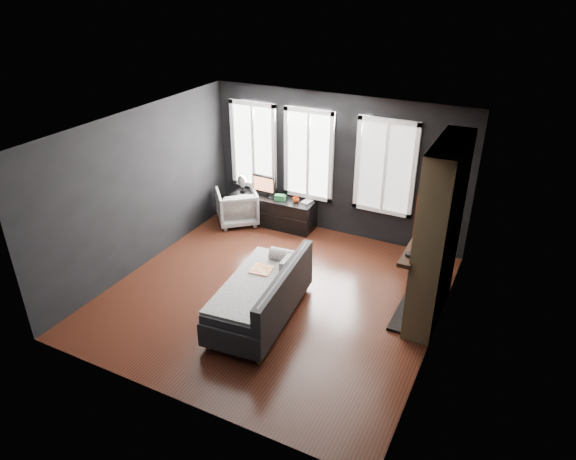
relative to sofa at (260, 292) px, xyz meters
The scene contains 18 objects.
floor 0.75m from the sofa, 98.85° to the left, with size 5.00×5.00×0.00m, color black.
ceiling 2.34m from the sofa, 98.85° to the left, with size 5.00×5.00×0.00m, color white.
wall_back 3.23m from the sofa, 91.73° to the left, with size 5.00×0.02×2.70m, color black.
wall_left 2.81m from the sofa, 166.97° to the left, with size 0.02×5.00×2.70m, color black.
wall_right 2.64m from the sofa, 14.00° to the left, with size 0.02×5.00×2.70m, color black.
windows 3.66m from the sofa, 100.07° to the left, with size 4.00×0.16×1.76m, color white, non-canonical shape.
fireplace 2.67m from the sofa, 28.54° to the left, with size 0.70×1.62×2.70m, color #93724C, non-canonical shape.
sofa is the anchor object (origin of this frame).
stripe_pillow 0.55m from the sofa, 69.42° to the left, with size 0.08×0.33×0.33m, color gray.
armchair 3.23m from the sofa, 127.75° to the left, with size 0.77×0.72×0.79m, color white.
media_console 3.12m from the sofa, 114.48° to the left, with size 1.71×0.54×0.59m, color black, non-canonical shape.
monitor 3.25m from the sofa, 117.92° to the left, with size 0.52×0.11×0.47m, color black, non-canonical shape.
desk_fan 3.46m from the sofa, 125.27° to the left, with size 0.24×0.24×0.35m, color #9A9A9A, non-canonical shape.
mug 2.93m from the sofa, 105.64° to the left, with size 0.13×0.10×0.13m, color #DD4613.
book 3.01m from the sofa, 103.12° to the left, with size 0.16×0.02×0.22m, color #B8AF8F.
storage_box 2.99m from the sofa, 111.78° to the left, with size 0.20×0.13×0.11m, color #266C36.
mantel_vase 2.71m from the sofa, 40.15° to the left, with size 0.18×0.19×0.18m, color gold.
mantel_clock 2.21m from the sofa, 18.38° to the left, with size 0.12×0.12×0.04m, color black.
Camera 1 is at (3.26, -5.99, 4.70)m, focal length 32.00 mm.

